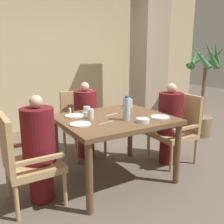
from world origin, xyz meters
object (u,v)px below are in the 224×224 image
(diner_in_right_chair, at_px, (170,123))
(glass_tall_far, at_px, (127,101))
(plate_main_left, at_px, (80,124))
(chair_left_side, at_px, (24,158))
(teacup_with_saucer, at_px, (87,110))
(plate_dessert_center, at_px, (74,116))
(chair_right_side, at_px, (177,127))
(glass_tall_near, at_px, (130,103))
(potted_palm, at_px, (202,102))
(glass_tall_mid, at_px, (91,114))
(plate_main_right, at_px, (160,117))
(diner_in_far_chair, at_px, (86,119))
(diner_in_left_chair, at_px, (39,148))
(chair_far_side, at_px, (81,122))
(bowl_small, at_px, (143,120))
(water_bottle, at_px, (127,109))

(diner_in_right_chair, relative_size, glass_tall_far, 9.85)
(diner_in_right_chair, bearing_deg, plate_main_left, -176.60)
(chair_left_side, height_order, glass_tall_far, chair_left_side)
(teacup_with_saucer, bearing_deg, plate_dessert_center, -153.83)
(chair_right_side, height_order, glass_tall_near, chair_right_side)
(potted_palm, relative_size, glass_tall_mid, 15.33)
(chair_left_side, distance_m, plate_main_right, 1.50)
(potted_palm, xyz_separation_m, teacup_with_saucer, (-2.36, -0.19, 0.17))
(diner_in_far_chair, bearing_deg, plate_main_right, -67.55)
(potted_palm, bearing_deg, diner_in_far_chair, 174.62)
(diner_in_left_chair, height_order, teacup_with_saucer, diner_in_left_chair)
(plate_main_left, distance_m, teacup_with_saucer, 0.55)
(diner_in_far_chair, distance_m, glass_tall_far, 0.64)
(chair_far_side, relative_size, bowl_small, 6.62)
(chair_far_side, height_order, glass_tall_near, chair_far_side)
(plate_main_right, bearing_deg, diner_in_left_chair, 167.94)
(potted_palm, height_order, glass_tall_mid, potted_palm)
(plate_main_right, bearing_deg, diner_in_right_chair, 32.86)
(plate_dessert_center, bearing_deg, teacup_with_saucer, 26.17)
(chair_right_side, height_order, diner_in_right_chair, diner_in_right_chair)
(chair_far_side, height_order, glass_tall_mid, chair_far_side)
(glass_tall_near, bearing_deg, chair_left_side, -166.64)
(chair_far_side, relative_size, potted_palm, 0.54)
(diner_in_left_chair, height_order, chair_far_side, diner_in_left_chair)
(chair_far_side, height_order, glass_tall_far, chair_far_side)
(chair_far_side, distance_m, chair_right_side, 1.37)
(chair_left_side, bearing_deg, potted_palm, 10.07)
(water_bottle, height_order, glass_tall_far, water_bottle)
(diner_in_far_chair, xyz_separation_m, bowl_small, (0.15, -1.12, 0.23))
(diner_in_right_chair, distance_m, potted_palm, 1.45)
(chair_left_side, xyz_separation_m, plate_dessert_center, (0.64, 0.28, 0.28))
(diner_in_far_chair, height_order, potted_palm, potted_palm)
(water_bottle, relative_size, glass_tall_mid, 2.42)
(teacup_with_saucer, bearing_deg, chair_right_side, -18.09)
(chair_far_side, height_order, chair_right_side, same)
(potted_palm, bearing_deg, glass_tall_mid, -168.67)
(plate_main_left, distance_m, glass_tall_far, 1.10)
(chair_left_side, bearing_deg, glass_tall_far, 17.02)
(plate_main_left, distance_m, plate_dessert_center, 0.37)
(chair_far_side, xyz_separation_m, glass_tall_near, (0.46, -0.57, 0.33))
(potted_palm, relative_size, plate_main_right, 7.81)
(chair_far_side, relative_size, glass_tall_mid, 8.33)
(chair_far_side, bearing_deg, chair_left_side, -137.66)
(diner_in_far_chair, height_order, water_bottle, diner_in_far_chair)
(plate_main_left, height_order, glass_tall_far, glass_tall_far)
(plate_dessert_center, relative_size, water_bottle, 0.81)
(plate_main_left, bearing_deg, water_bottle, -10.25)
(water_bottle, xyz_separation_m, glass_tall_mid, (-0.31, 0.25, -0.07))
(diner_in_far_chair, relative_size, bowl_small, 7.74)
(teacup_with_saucer, relative_size, glass_tall_far, 1.25)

